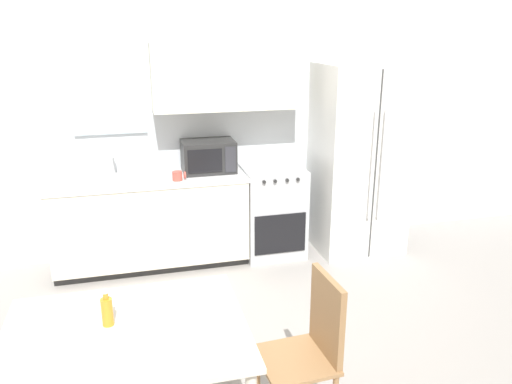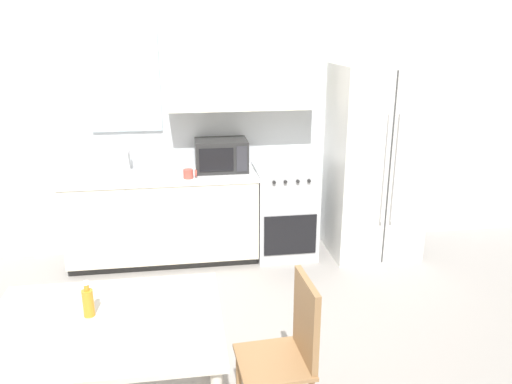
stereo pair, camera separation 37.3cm
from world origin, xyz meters
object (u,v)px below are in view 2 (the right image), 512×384
object	(u,v)px
microwave	(221,155)
dining_chair_side	(291,345)
oven_range	(284,211)
refrigerator	(375,162)
dining_table	(106,336)
coffee_mug	(189,174)
drink_bottle	(88,302)

from	to	relation	value
microwave	dining_chair_side	xyz separation A→B (m)	(0.18, -2.41, -0.51)
oven_range	refrigerator	world-z (taller)	refrigerator
dining_table	dining_chair_side	world-z (taller)	dining_chair_side
coffee_mug	dining_table	xyz separation A→B (m)	(-0.50, -2.09, -0.29)
oven_range	drink_bottle	bearing A→B (deg)	-125.35
refrigerator	microwave	xyz separation A→B (m)	(-1.52, 0.15, 0.09)
dining_chair_side	coffee_mug	bearing A→B (deg)	9.47
oven_range	dining_table	world-z (taller)	oven_range
dining_chair_side	drink_bottle	xyz separation A→B (m)	(-1.09, 0.16, 0.27)
refrigerator	coffee_mug	size ratio (longest dim) A/B	15.05
microwave	dining_chair_side	distance (m)	2.47
refrigerator	microwave	size ratio (longest dim) A/B	3.78
dining_table	dining_chair_side	xyz separation A→B (m)	(1.01, -0.09, -0.10)
drink_bottle	coffee_mug	bearing A→B (deg)	73.71
refrigerator	drink_bottle	bearing A→B (deg)	-139.23
dining_chair_side	drink_bottle	distance (m)	1.14
refrigerator	coffee_mug	world-z (taller)	refrigerator
oven_range	refrigerator	size ratio (longest dim) A/B	0.48
coffee_mug	dining_chair_side	distance (m)	2.27
microwave	coffee_mug	world-z (taller)	microwave
dining_chair_side	drink_bottle	world-z (taller)	same
coffee_mug	drink_bottle	xyz separation A→B (m)	(-0.59, -2.02, -0.13)
oven_range	microwave	world-z (taller)	microwave
oven_range	microwave	size ratio (longest dim) A/B	1.81
coffee_mug	drink_bottle	distance (m)	2.10
refrigerator	dining_table	xyz separation A→B (m)	(-2.34, -2.17, -0.31)
oven_range	coffee_mug	size ratio (longest dim) A/B	7.21
refrigerator	drink_bottle	distance (m)	3.21
oven_range	refrigerator	bearing A→B (deg)	-4.10
drink_bottle	refrigerator	bearing A→B (deg)	40.77
coffee_mug	drink_bottle	bearing A→B (deg)	-106.29
microwave	drink_bottle	distance (m)	2.44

